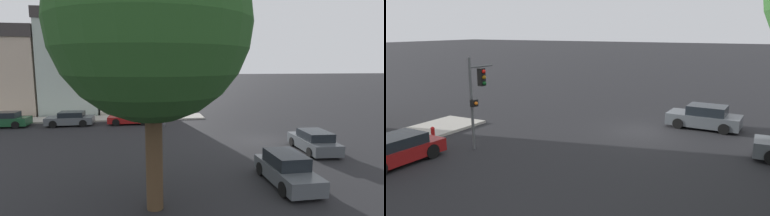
{
  "view_description": "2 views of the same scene",
  "coord_description": "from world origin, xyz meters",
  "views": [
    {
      "loc": [
        -21.68,
        8.8,
        5.97
      ],
      "look_at": [
        1.57,
        5.27,
        2.48
      ],
      "focal_mm": 28.0,
      "sensor_mm": 36.0,
      "label": 1
    },
    {
      "loc": [
        -6.41,
        21.04,
        6.03
      ],
      "look_at": [
        2.85,
        2.9,
        1.71
      ],
      "focal_mm": 35.0,
      "sensor_mm": 36.0,
      "label": 2
    }
  ],
  "objects": [
    {
      "name": "parked_car_1",
      "position": [
        8.4,
        16.2,
        0.66
      ],
      "size": [
        2.06,
        4.38,
        1.36
      ],
      "rotation": [
        0.0,
        0.0,
        1.58
      ],
      "color": "#4C5156",
      "rests_on": "ground_plane"
    },
    {
      "name": "crossing_car_1",
      "position": [
        -3.17,
        -2.48,
        0.68
      ],
      "size": [
        4.42,
        2.19,
        1.45
      ],
      "rotation": [
        0.0,
        0.0,
        -0.06
      ],
      "color": "#4C5156",
      "rests_on": "ground_plane"
    },
    {
      "name": "ground_plane",
      "position": [
        0.0,
        0.0,
        0.0
      ],
      "size": [
        300.0,
        300.0,
        0.0
      ],
      "primitive_type": "plane",
      "color": "black"
    },
    {
      "name": "parked_car_2",
      "position": [
        8.5,
        22.3,
        0.7
      ],
      "size": [
        1.95,
        4.73,
        1.45
      ],
      "rotation": [
        0.0,
        0.0,
        1.55
      ],
      "color": "#194728",
      "rests_on": "ground_plane"
    },
    {
      "name": "traffic_signal",
      "position": [
        6.55,
        6.81,
        3.01
      ],
      "size": [
        0.5,
        1.68,
        4.68
      ],
      "rotation": [
        0.0,
        0.0,
        3.04
      ],
      "color": "#515456",
      "rests_on": "ground_plane"
    },
    {
      "name": "street_tree",
      "position": [
        -9.84,
        8.56,
        7.5
      ],
      "size": [
        7.7,
        7.7,
        11.37
      ],
      "color": "#4C3823",
      "rests_on": "ground_plane"
    },
    {
      "name": "crossing_car_0",
      "position": [
        -8.25,
        1.98,
        0.74
      ],
      "size": [
        4.4,
        1.89,
        1.56
      ],
      "rotation": [
        0.0,
        0.0,
        3.15
      ],
      "color": "#4C5156",
      "rests_on": "ground_plane"
    },
    {
      "name": "rowhouse_backdrop",
      "position": [
        16.7,
        17.43,
        5.55
      ],
      "size": [
        7.72,
        19.57,
        12.06
      ],
      "color": "beige",
      "rests_on": "ground_plane"
    },
    {
      "name": "parked_car_0",
      "position": [
        8.38,
        10.4,
        0.63
      ],
      "size": [
        2.15,
        4.41,
        1.29
      ],
      "rotation": [
        0.0,
        0.0,
        1.53
      ],
      "color": "maroon",
      "rests_on": "ground_plane"
    },
    {
      "name": "fire_hydrant",
      "position": [
        9.28,
        7.4,
        0.49
      ],
      "size": [
        0.22,
        0.22,
        0.92
      ],
      "color": "red",
      "rests_on": "ground_plane"
    }
  ]
}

